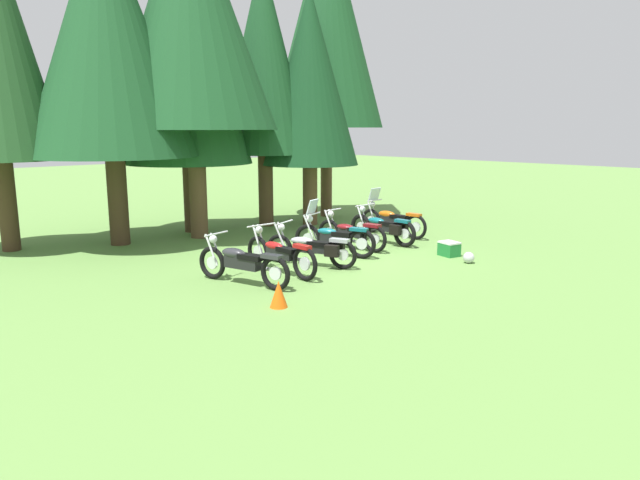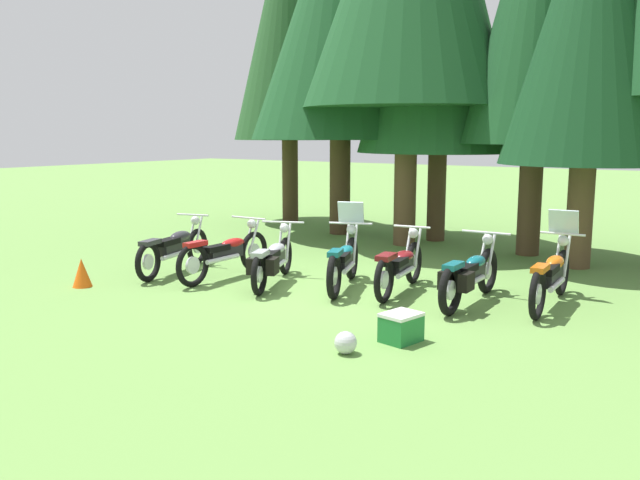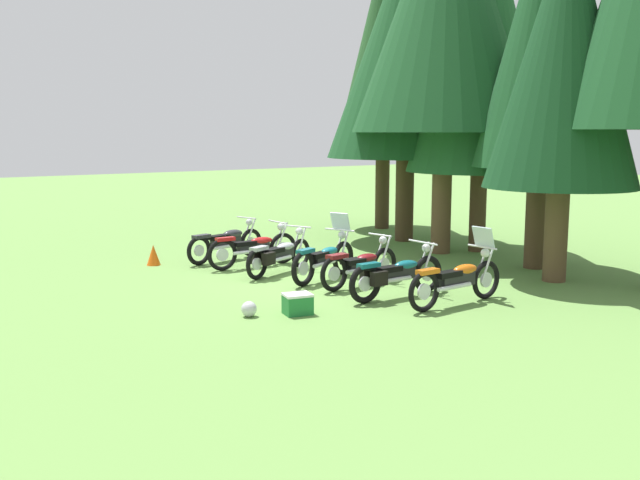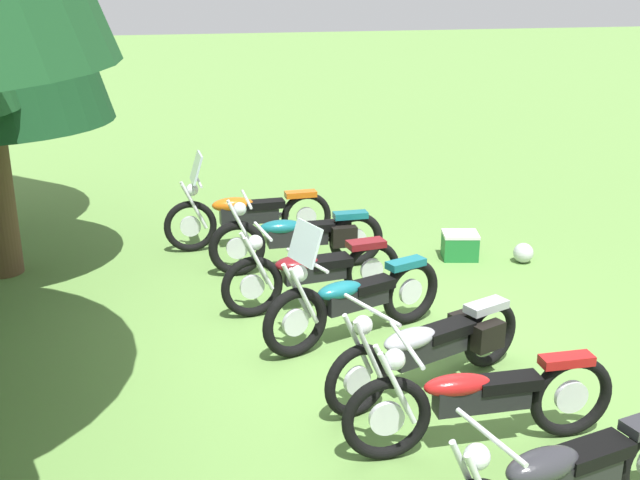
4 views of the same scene
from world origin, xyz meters
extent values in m
plane|color=#608C42|center=(0.00, 0.00, 0.00)|extent=(80.00, 80.00, 0.00)
torus|color=black|center=(-3.33, 0.28, 0.35)|extent=(0.27, 0.70, 0.70)
cylinder|color=silver|center=(-3.33, 0.28, 0.35)|extent=(0.11, 0.27, 0.27)
torus|color=black|center=(-2.93, -1.32, 0.35)|extent=(0.27, 0.70, 0.70)
cylinder|color=silver|center=(-2.93, -1.32, 0.35)|extent=(0.11, 0.27, 0.27)
cube|color=black|center=(-3.13, -0.52, 0.47)|extent=(0.40, 0.85, 0.27)
ellipsoid|color=#2D2D33|center=(-3.19, -0.30, 0.63)|extent=(0.39, 0.63, 0.21)
cube|color=black|center=(-3.08, -0.74, 0.60)|extent=(0.37, 0.59, 0.10)
cube|color=#2D2D33|center=(-2.95, -1.25, 0.68)|extent=(0.29, 0.47, 0.08)
cylinder|color=silver|center=(-3.40, 0.21, 0.65)|extent=(0.12, 0.34, 0.65)
cylinder|color=silver|center=(-3.24, 0.24, 0.65)|extent=(0.12, 0.34, 0.65)
cylinder|color=silver|center=(-3.30, 0.15, 0.98)|extent=(0.67, 0.20, 0.04)
sphere|color=silver|center=(-3.32, 0.23, 0.86)|extent=(0.21, 0.21, 0.17)
cylinder|color=silver|center=(-2.97, -0.67, 0.37)|extent=(0.28, 0.81, 0.08)
torus|color=black|center=(-2.02, 0.41, 0.37)|extent=(0.10, 0.73, 0.73)
cylinder|color=silver|center=(-2.02, 0.41, 0.37)|extent=(0.05, 0.29, 0.29)
torus|color=black|center=(-2.03, -1.18, 0.37)|extent=(0.10, 0.73, 0.73)
cylinder|color=silver|center=(-2.03, -1.18, 0.37)|extent=(0.05, 0.29, 0.29)
cube|color=black|center=(-2.03, -0.38, 0.46)|extent=(0.17, 0.79, 0.22)
ellipsoid|color=#B21919|center=(-2.03, -0.16, 0.60)|extent=(0.22, 0.56, 0.17)
cube|color=black|center=(-2.03, -0.60, 0.57)|extent=(0.20, 0.52, 0.10)
cube|color=#B21919|center=(-2.03, -1.10, 0.71)|extent=(0.16, 0.44, 0.08)
cylinder|color=silver|center=(-2.09, 0.35, 0.66)|extent=(0.04, 0.34, 0.65)
cylinder|color=silver|center=(-1.96, 0.35, 0.66)|extent=(0.04, 0.34, 0.65)
cylinder|color=silver|center=(-2.02, 0.27, 1.00)|extent=(0.78, 0.04, 0.04)
sphere|color=silver|center=(-2.02, 0.36, 0.88)|extent=(0.17, 0.17, 0.17)
cylinder|color=silver|center=(-1.92, -0.56, 0.39)|extent=(0.08, 0.79, 0.08)
torus|color=black|center=(-1.34, 0.47, 0.34)|extent=(0.34, 0.66, 0.67)
cylinder|color=silver|center=(-1.34, 0.47, 0.34)|extent=(0.14, 0.26, 0.26)
torus|color=black|center=(-0.74, -1.02, 0.34)|extent=(0.34, 0.66, 0.67)
cylinder|color=silver|center=(-0.74, -1.02, 0.34)|extent=(0.14, 0.26, 0.26)
cube|color=black|center=(-1.04, -0.27, 0.44)|extent=(0.49, 0.82, 0.22)
ellipsoid|color=#9EA0A8|center=(-1.12, -0.07, 0.57)|extent=(0.45, 0.62, 0.17)
cube|color=black|center=(-0.96, -0.48, 0.54)|extent=(0.42, 0.58, 0.10)
cube|color=#9EA0A8|center=(-0.77, -0.95, 0.66)|extent=(0.34, 0.48, 0.08)
cylinder|color=silver|center=(-1.39, 0.39, 0.63)|extent=(0.17, 0.33, 0.65)
cylinder|color=silver|center=(-1.25, 0.45, 0.63)|extent=(0.17, 0.33, 0.65)
cylinder|color=silver|center=(-1.29, 0.34, 0.97)|extent=(0.72, 0.32, 0.04)
sphere|color=silver|center=(-1.32, 0.43, 0.85)|extent=(0.22, 0.22, 0.17)
cylinder|color=silver|center=(-0.86, -0.39, 0.36)|extent=(0.37, 0.77, 0.08)
cube|color=black|center=(-0.97, -0.90, 0.44)|extent=(0.25, 0.35, 0.26)
cube|color=black|center=(-0.66, -0.78, 0.44)|extent=(0.25, 0.35, 0.26)
torus|color=black|center=(-0.14, 0.80, 0.37)|extent=(0.36, 0.73, 0.74)
cylinder|color=silver|center=(-0.14, 0.80, 0.37)|extent=(0.15, 0.28, 0.28)
torus|color=black|center=(0.37, -0.58, 0.37)|extent=(0.36, 0.73, 0.74)
cylinder|color=silver|center=(0.37, -0.58, 0.37)|extent=(0.15, 0.28, 0.28)
cube|color=black|center=(0.11, 0.11, 0.47)|extent=(0.43, 0.75, 0.22)
ellipsoid|color=#14606B|center=(0.04, 0.30, 0.60)|extent=(0.40, 0.57, 0.17)
cube|color=black|center=(0.18, -0.08, 0.57)|extent=(0.37, 0.53, 0.10)
cube|color=#14606B|center=(0.34, -0.50, 0.71)|extent=(0.32, 0.47, 0.08)
cylinder|color=silver|center=(-0.19, 0.72, 0.67)|extent=(0.16, 0.33, 0.65)
cylinder|color=silver|center=(-0.05, 0.77, 0.67)|extent=(0.16, 0.33, 0.65)
cylinder|color=silver|center=(-0.09, 0.67, 1.00)|extent=(0.71, 0.29, 0.04)
sphere|color=silver|center=(-0.12, 0.75, 0.88)|extent=(0.22, 0.22, 0.17)
cylinder|color=silver|center=(0.28, 0.00, 0.39)|extent=(0.33, 0.71, 0.08)
cube|color=silver|center=(-0.10, 0.68, 1.18)|extent=(0.47, 0.30, 0.39)
torus|color=black|center=(0.90, 1.09, 0.36)|extent=(0.20, 0.72, 0.71)
cylinder|color=silver|center=(0.90, 1.09, 0.36)|extent=(0.09, 0.28, 0.28)
torus|color=black|center=(1.11, -0.34, 0.36)|extent=(0.20, 0.72, 0.71)
cylinder|color=silver|center=(1.11, -0.34, 0.36)|extent=(0.09, 0.28, 0.28)
cube|color=black|center=(1.01, 0.37, 0.45)|extent=(0.33, 0.75, 0.20)
ellipsoid|color=maroon|center=(0.98, 0.57, 0.57)|extent=(0.36, 0.55, 0.16)
cube|color=black|center=(1.04, 0.18, 0.54)|extent=(0.34, 0.51, 0.10)
cube|color=maroon|center=(1.10, -0.27, 0.69)|extent=(0.27, 0.47, 0.08)
cylinder|color=silver|center=(0.83, 1.02, 0.65)|extent=(0.09, 0.34, 0.65)
cylinder|color=silver|center=(1.00, 1.05, 0.65)|extent=(0.09, 0.34, 0.65)
cylinder|color=silver|center=(0.92, 0.96, 0.99)|extent=(0.63, 0.12, 0.04)
sphere|color=silver|center=(0.91, 1.04, 0.87)|extent=(0.19, 0.19, 0.17)
cylinder|color=silver|center=(1.17, 0.24, 0.38)|extent=(0.18, 0.72, 0.08)
torus|color=black|center=(2.18, 1.12, 0.36)|extent=(0.13, 0.73, 0.73)
cylinder|color=silver|center=(2.18, 1.12, 0.36)|extent=(0.05, 0.27, 0.27)
torus|color=black|center=(2.21, -0.44, 0.36)|extent=(0.13, 0.73, 0.73)
cylinder|color=silver|center=(2.21, -0.44, 0.36)|extent=(0.05, 0.27, 0.27)
cube|color=black|center=(2.20, 0.34, 0.46)|extent=(0.20, 0.77, 0.23)
ellipsoid|color=#14606B|center=(2.19, 0.55, 0.60)|extent=(0.25, 0.55, 0.18)
cube|color=black|center=(2.20, 0.12, 0.57)|extent=(0.23, 0.52, 0.10)
cube|color=#14606B|center=(2.21, -0.36, 0.70)|extent=(0.18, 0.44, 0.08)
cylinder|color=silver|center=(2.11, 1.06, 0.66)|extent=(0.05, 0.34, 0.65)
cylinder|color=silver|center=(2.26, 1.06, 0.66)|extent=(0.05, 0.34, 0.65)
cylinder|color=silver|center=(2.19, 0.98, 1.00)|extent=(0.77, 0.05, 0.04)
sphere|color=silver|center=(2.19, 1.07, 0.88)|extent=(0.17, 0.17, 0.17)
cylinder|color=silver|center=(2.32, 0.17, 0.38)|extent=(0.09, 0.77, 0.08)
cube|color=black|center=(2.06, -0.24, 0.46)|extent=(0.15, 0.32, 0.26)
cube|color=black|center=(2.36, -0.24, 0.46)|extent=(0.15, 0.32, 0.26)
torus|color=black|center=(3.21, 1.64, 0.36)|extent=(0.13, 0.73, 0.72)
cylinder|color=silver|center=(3.21, 1.64, 0.36)|extent=(0.06, 0.29, 0.28)
torus|color=black|center=(3.28, 0.01, 0.36)|extent=(0.13, 0.73, 0.72)
cylinder|color=silver|center=(3.28, 0.01, 0.36)|extent=(0.06, 0.29, 0.28)
cube|color=black|center=(3.24, 0.83, 0.47)|extent=(0.23, 0.82, 0.25)
ellipsoid|color=#D16014|center=(3.23, 1.05, 0.63)|extent=(0.27, 0.59, 0.20)
cube|color=black|center=(3.26, 0.60, 0.60)|extent=(0.25, 0.55, 0.10)
cube|color=#D16014|center=(3.28, 0.09, 0.71)|extent=(0.20, 0.45, 0.08)
cylinder|color=silver|center=(3.14, 1.58, 0.66)|extent=(0.06, 0.34, 0.65)
cylinder|color=silver|center=(3.28, 1.59, 0.66)|extent=(0.06, 0.34, 0.65)
cylinder|color=silver|center=(3.21, 1.50, 1.00)|extent=(0.67, 0.07, 0.04)
sphere|color=silver|center=(3.21, 1.59, 0.88)|extent=(0.18, 0.18, 0.17)
cylinder|color=silver|center=(3.37, 0.65, 0.38)|extent=(0.12, 0.81, 0.08)
cube|color=silver|center=(3.21, 1.52, 1.18)|extent=(0.45, 0.17, 0.39)
cylinder|color=#42301E|center=(-5.53, 6.34, 1.17)|extent=(0.45, 0.45, 2.34)
cone|color=#234C26|center=(-5.53, 6.34, 5.63)|extent=(3.12, 3.12, 6.58)
cylinder|color=#42301E|center=(-3.11, 5.16, 1.19)|extent=(0.52, 0.52, 2.38)
cone|color=#194723|center=(-3.11, 5.16, 5.50)|extent=(4.42, 4.42, 6.25)
cylinder|color=brown|center=(-0.99, 4.55, 1.54)|extent=(0.50, 0.50, 3.08)
cone|color=#194723|center=(-0.99, 4.55, 6.28)|extent=(4.63, 4.63, 6.40)
cylinder|color=#4C3823|center=(-0.65, 5.53, 1.04)|extent=(0.43, 0.43, 2.08)
cone|color=#1E5128|center=(-0.65, 5.53, 5.43)|extent=(3.77, 3.77, 6.70)
cylinder|color=#4C3823|center=(1.72, 4.87, 1.16)|extent=(0.47, 0.47, 2.31)
cone|color=#194723|center=(1.72, 4.87, 5.30)|extent=(2.96, 2.96, 5.96)
cylinder|color=brown|center=(2.90, 4.04, 0.98)|extent=(0.48, 0.48, 1.96)
cone|color=#143D1E|center=(2.90, 4.04, 4.70)|extent=(3.11, 3.11, 5.49)
cube|color=#1E7233|center=(2.17, -1.87, 0.16)|extent=(0.46, 0.53, 0.32)
cube|color=silver|center=(2.17, -1.87, 0.34)|extent=(0.47, 0.54, 0.04)
cone|color=#EA590F|center=(-3.57, -2.19, 0.24)|extent=(0.32, 0.32, 0.48)
sphere|color=silver|center=(1.84, -2.64, 0.13)|extent=(0.27, 0.27, 0.27)
camera|label=1|loc=(-9.82, -9.85, 3.14)|focal=32.45mm
camera|label=2|loc=(5.67, -8.92, 2.54)|focal=37.07mm
camera|label=3|loc=(12.14, -8.29, 3.10)|focal=39.93mm
camera|label=4|loc=(-7.20, 2.06, 3.74)|focal=44.34mm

